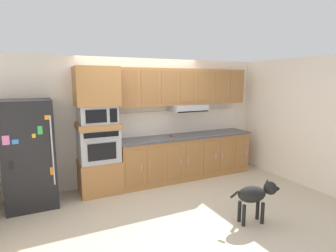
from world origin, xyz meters
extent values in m
plane|color=beige|center=(0.00, 0.00, 0.00)|extent=(9.60, 9.60, 0.00)
cube|color=silver|center=(0.00, 1.11, 1.25)|extent=(6.20, 0.12, 2.50)
cube|color=white|center=(2.80, 0.00, 1.25)|extent=(0.12, 7.10, 2.50)
cube|color=black|center=(-2.07, 0.68, 0.88)|extent=(0.76, 0.70, 1.76)
cylinder|color=silver|center=(-1.74, 0.31, 0.98)|extent=(0.02, 0.02, 1.10)
cube|color=green|center=(-1.90, 0.33, 1.31)|extent=(0.07, 0.01, 0.13)
cube|color=orange|center=(-1.78, 0.33, 1.50)|extent=(0.08, 0.01, 0.07)
cube|color=pink|center=(-2.35, 0.33, 1.20)|extent=(0.09, 0.01, 0.14)
cube|color=gold|center=(-1.99, 0.33, 1.24)|extent=(0.05, 0.01, 0.06)
cube|color=#337FDB|center=(-2.24, 0.33, 1.17)|extent=(0.08, 0.01, 0.07)
cube|color=black|center=(-2.32, 0.33, 0.82)|extent=(0.07, 0.01, 0.12)
cube|color=orange|center=(-1.77, 0.33, 0.65)|extent=(0.06, 0.01, 0.12)
cube|color=#A8703D|center=(-0.95, 0.75, 0.30)|extent=(0.74, 0.62, 0.60)
cube|color=#A8AAAF|center=(-0.95, 0.75, 0.90)|extent=(0.70, 0.58, 0.60)
cube|color=black|center=(-0.95, 0.45, 0.84)|extent=(0.49, 0.01, 0.30)
cube|color=black|center=(-0.95, 0.45, 1.14)|extent=(0.59, 0.01, 0.09)
cylinder|color=#A8AAAF|center=(-0.95, 0.43, 1.03)|extent=(0.56, 0.02, 0.02)
cube|color=#A8703D|center=(-0.95, 0.75, 1.25)|extent=(0.74, 0.62, 0.10)
cube|color=#A8AAAF|center=(-0.95, 0.75, 1.46)|extent=(0.64, 0.53, 0.32)
cube|color=black|center=(-1.02, 0.48, 1.46)|extent=(0.35, 0.01, 0.22)
cube|color=black|center=(-0.72, 0.48, 1.46)|extent=(0.13, 0.01, 0.24)
cube|color=#A8703D|center=(-0.95, 0.75, 1.96)|extent=(0.74, 0.62, 0.68)
cube|color=#A8703D|center=(0.89, 0.75, 0.44)|extent=(2.93, 0.60, 0.88)
cube|color=#9A6738|center=(-0.37, 0.44, 0.46)|extent=(0.35, 0.01, 0.70)
cylinder|color=#BCBCC1|center=(-0.24, 0.43, 0.46)|extent=(0.01, 0.01, 0.12)
cube|color=#9A6738|center=(0.05, 0.44, 0.46)|extent=(0.35, 0.01, 0.70)
cylinder|color=#BCBCC1|center=(-0.08, 0.43, 0.46)|extent=(0.01, 0.01, 0.12)
cube|color=#9A6738|center=(0.47, 0.44, 0.46)|extent=(0.35, 0.01, 0.70)
cylinder|color=#BCBCC1|center=(0.59, 0.43, 0.46)|extent=(0.01, 0.01, 0.12)
cube|color=#9A6738|center=(0.89, 0.44, 0.46)|extent=(0.35, 0.01, 0.70)
cylinder|color=#BCBCC1|center=(0.76, 0.43, 0.46)|extent=(0.01, 0.01, 0.12)
cube|color=#9A6738|center=(1.30, 0.44, 0.46)|extent=(0.35, 0.01, 0.70)
cylinder|color=#BCBCC1|center=(1.43, 0.43, 0.46)|extent=(0.01, 0.01, 0.12)
cube|color=#9A6738|center=(1.72, 0.44, 0.46)|extent=(0.35, 0.01, 0.70)
cylinder|color=#BCBCC1|center=(1.60, 0.43, 0.46)|extent=(0.01, 0.01, 0.12)
cube|color=#9A6738|center=(2.14, 0.44, 0.46)|extent=(0.35, 0.01, 0.70)
cylinder|color=#BCBCC1|center=(2.27, 0.43, 0.46)|extent=(0.01, 0.01, 0.12)
cube|color=#4C4C51|center=(0.89, 0.75, 0.90)|extent=(2.97, 0.64, 0.04)
cube|color=white|center=(0.89, 1.04, 1.17)|extent=(2.97, 0.02, 0.50)
cube|color=#A8703D|center=(0.89, 0.88, 1.93)|extent=(2.93, 0.34, 0.74)
cube|color=#A8AAAF|center=(0.94, 0.81, 1.49)|extent=(0.76, 0.48, 0.14)
cube|color=black|center=(0.94, 0.59, 1.43)|extent=(0.72, 0.04, 0.02)
cube|color=#9A6738|center=(-0.37, 0.70, 1.93)|extent=(0.35, 0.01, 0.63)
cube|color=#9A6738|center=(0.05, 0.70, 1.93)|extent=(0.35, 0.01, 0.63)
cube|color=#9A6738|center=(0.47, 0.70, 1.93)|extent=(0.35, 0.01, 0.63)
cube|color=#9A6738|center=(0.89, 0.70, 1.93)|extent=(0.35, 0.01, 0.63)
cube|color=#9A6738|center=(1.30, 0.70, 1.93)|extent=(0.35, 0.01, 0.63)
cube|color=#9A6738|center=(1.72, 0.70, 1.93)|extent=(0.35, 0.01, 0.63)
cube|color=#9A6738|center=(2.14, 0.70, 1.93)|extent=(0.35, 0.01, 0.63)
cylinder|color=red|center=(0.53, 0.78, 0.93)|extent=(0.04, 0.10, 0.03)
cylinder|color=silver|center=(0.64, 0.76, 0.93)|extent=(0.03, 0.12, 0.01)
ellipsoid|color=black|center=(0.80, -1.34, 0.44)|extent=(0.47, 0.33, 0.24)
sphere|color=black|center=(1.08, -1.41, 0.50)|extent=(0.19, 0.19, 0.19)
ellipsoid|color=black|center=(1.18, -1.43, 0.48)|extent=(0.12, 0.09, 0.07)
cone|color=black|center=(1.09, -1.34, 0.59)|extent=(0.05, 0.05, 0.06)
cone|color=black|center=(1.06, -1.47, 0.59)|extent=(0.05, 0.05, 0.06)
cylinder|color=black|center=(0.53, -1.28, 0.46)|extent=(0.14, 0.06, 0.11)
cylinder|color=black|center=(0.96, -1.31, 0.16)|extent=(0.05, 0.05, 0.32)
cylinder|color=black|center=(0.93, -1.44, 0.16)|extent=(0.05, 0.05, 0.32)
cylinder|color=black|center=(0.67, -1.24, 0.16)|extent=(0.05, 0.05, 0.32)
cylinder|color=black|center=(0.64, -1.37, 0.16)|extent=(0.05, 0.05, 0.32)
camera|label=1|loc=(-1.89, -4.14, 2.05)|focal=28.94mm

